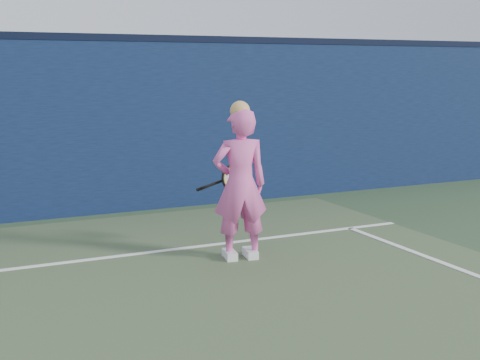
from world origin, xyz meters
TOP-DOWN VIEW (x-y plane):
  - player at (2.88, 3.37)m, footprint 0.68×0.50m
  - racket at (2.96, 3.81)m, footprint 0.60×0.14m

SIDE VIEW (x-z plane):
  - racket at x=2.96m, z-range 0.68..1.00m
  - player at x=2.88m, z-range -0.03..1.74m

